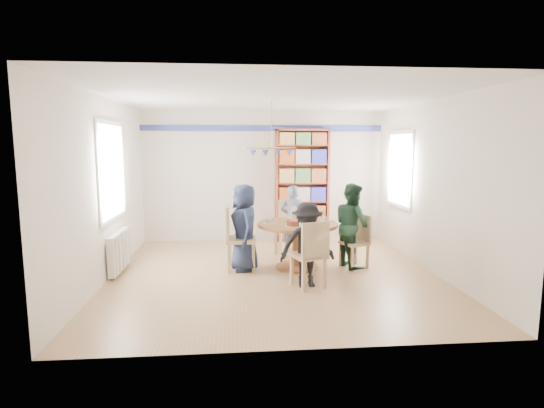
{
  "coord_description": "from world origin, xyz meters",
  "views": [
    {
      "loc": [
        -0.59,
        -6.39,
        1.99
      ],
      "look_at": [
        0.0,
        0.4,
        1.05
      ],
      "focal_mm": 28.0,
      "sensor_mm": 36.0,
      "label": 1
    }
  ],
  "objects": [
    {
      "name": "person_far",
      "position": [
        0.45,
        1.25,
        0.64
      ],
      "size": [
        0.53,
        0.41,
        1.28
      ],
      "primitive_type": "imported",
      "rotation": [
        0.0,
        0.0,
        2.9
      ],
      "color": "gray",
      "rests_on": "ground"
    },
    {
      "name": "tableware",
      "position": [
        0.38,
        0.33,
        0.81
      ],
      "size": [
        1.11,
        1.11,
        0.29
      ],
      "color": "white",
      "rests_on": "dining_table"
    },
    {
      "name": "person_right",
      "position": [
        1.31,
        0.31,
        0.69
      ],
      "size": [
        0.67,
        0.78,
        1.39
      ],
      "primitive_type": "imported",
      "rotation": [
        0.0,
        0.0,
        1.81
      ],
      "color": "#1A3526",
      "rests_on": "ground"
    },
    {
      "name": "chair_far",
      "position": [
        0.39,
        1.33,
        0.54
      ],
      "size": [
        0.55,
        0.55,
        0.97
      ],
      "color": "tan",
      "rests_on": "ground"
    },
    {
      "name": "bookshelf",
      "position": [
        0.8,
        2.34,
        1.15
      ],
      "size": [
        1.11,
        0.33,
        2.33
      ],
      "color": "brown",
      "rests_on": "ground"
    },
    {
      "name": "chair_near",
      "position": [
        0.45,
        -0.71,
        0.53
      ],
      "size": [
        0.55,
        0.55,
        0.96
      ],
      "color": "tan",
      "rests_on": "ground"
    },
    {
      "name": "room_shell",
      "position": [
        -0.26,
        0.87,
        1.65
      ],
      "size": [
        5.0,
        5.0,
        5.0
      ],
      "color": "white",
      "rests_on": "ground"
    },
    {
      "name": "chair_right",
      "position": [
        1.41,
        0.27,
        0.48
      ],
      "size": [
        0.5,
        0.5,
        0.87
      ],
      "color": "tan",
      "rests_on": "ground"
    },
    {
      "name": "person_near",
      "position": [
        0.41,
        -0.62,
        0.6
      ],
      "size": [
        0.81,
        0.51,
        1.21
      ],
      "primitive_type": "imported",
      "rotation": [
        0.0,
        0.0,
        0.08
      ],
      "color": "black",
      "rests_on": "ground"
    },
    {
      "name": "person_left",
      "position": [
        -0.45,
        0.27,
        0.69
      ],
      "size": [
        0.58,
        0.76,
        1.39
      ],
      "primitive_type": "imported",
      "rotation": [
        0.0,
        0.0,
        -1.36
      ],
      "color": "#1B243D",
      "rests_on": "ground"
    },
    {
      "name": "dining_table",
      "position": [
        0.4,
        0.3,
        0.56
      ],
      "size": [
        1.3,
        1.3,
        0.75
      ],
      "color": "brown",
      "rests_on": "ground"
    },
    {
      "name": "chair_left",
      "position": [
        -0.6,
        0.27,
        0.58
      ],
      "size": [
        0.47,
        0.47,
        1.05
      ],
      "color": "tan",
      "rests_on": "ground"
    },
    {
      "name": "radiator",
      "position": [
        -2.42,
        0.3,
        0.35
      ],
      "size": [
        0.12,
        1.0,
        0.6
      ],
      "color": "silver",
      "rests_on": "ground"
    },
    {
      "name": "ground",
      "position": [
        0.0,
        0.0,
        0.0
      ],
      "size": [
        5.0,
        5.0,
        0.0
      ],
      "primitive_type": "plane",
      "color": "tan"
    }
  ]
}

